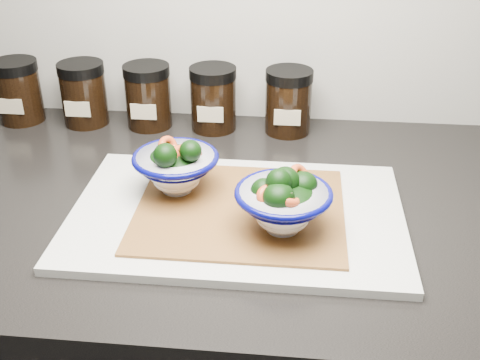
# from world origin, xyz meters

# --- Properties ---
(countertop) EXTENTS (3.50, 0.60, 0.04)m
(countertop) POSITION_xyz_m (0.00, 1.45, 0.88)
(countertop) COLOR black
(countertop) RESTS_ON cabinet
(cutting_board) EXTENTS (0.45, 0.30, 0.01)m
(cutting_board) POSITION_xyz_m (0.12, 1.40, 0.91)
(cutting_board) COLOR silver
(cutting_board) RESTS_ON countertop
(bamboo_mat) EXTENTS (0.28, 0.24, 0.00)m
(bamboo_mat) POSITION_xyz_m (0.12, 1.40, 0.91)
(bamboo_mat) COLOR #9B612E
(bamboo_mat) RESTS_ON cutting_board
(bowl_left) EXTENTS (0.12, 0.12, 0.09)m
(bowl_left) POSITION_xyz_m (0.03, 1.44, 0.95)
(bowl_left) COLOR white
(bowl_left) RESTS_ON bamboo_mat
(bowl_right) EXTENTS (0.12, 0.12, 0.09)m
(bowl_right) POSITION_xyz_m (0.18, 1.36, 0.96)
(bowl_right) COLOR white
(bowl_right) RESTS_ON bamboo_mat
(spice_jar_a) EXTENTS (0.08, 0.08, 0.11)m
(spice_jar_a) POSITION_xyz_m (-0.31, 1.69, 0.96)
(spice_jar_a) COLOR black
(spice_jar_a) RESTS_ON countertop
(spice_jar_b) EXTENTS (0.08, 0.08, 0.11)m
(spice_jar_b) POSITION_xyz_m (-0.19, 1.69, 0.96)
(spice_jar_b) COLOR black
(spice_jar_b) RESTS_ON countertop
(spice_jar_c) EXTENTS (0.08, 0.08, 0.11)m
(spice_jar_c) POSITION_xyz_m (-0.07, 1.69, 0.96)
(spice_jar_c) COLOR black
(spice_jar_c) RESTS_ON countertop
(spice_jar_d) EXTENTS (0.08, 0.08, 0.11)m
(spice_jar_d) POSITION_xyz_m (0.05, 1.69, 0.96)
(spice_jar_d) COLOR black
(spice_jar_d) RESTS_ON countertop
(spice_jar_e) EXTENTS (0.08, 0.08, 0.11)m
(spice_jar_e) POSITION_xyz_m (0.18, 1.69, 0.96)
(spice_jar_e) COLOR black
(spice_jar_e) RESTS_ON countertop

